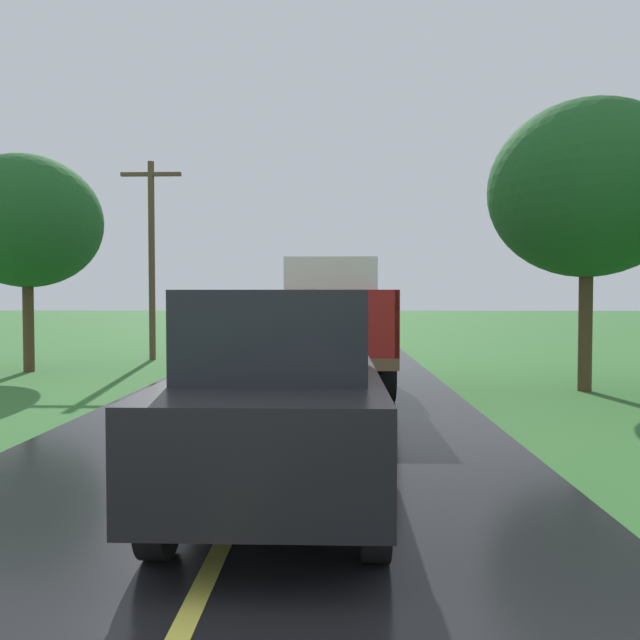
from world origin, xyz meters
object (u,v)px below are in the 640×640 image
(roadside_tree_mid_right, at_px, (587,190))
(roadside_tree_near_left, at_px, (27,222))
(banana_truck_near, at_px, (330,320))
(following_car, at_px, (282,394))
(utility_pole_roadside, at_px, (152,253))

(roadside_tree_mid_right, bearing_deg, roadside_tree_near_left, 167.26)
(banana_truck_near, distance_m, roadside_tree_mid_right, 6.04)
(roadside_tree_near_left, bearing_deg, following_car, -53.57)
(following_car, bearing_deg, banana_truck_near, 87.63)
(banana_truck_near, height_order, utility_pole_roadside, utility_pole_roadside)
(banana_truck_near, distance_m, following_car, 7.98)
(banana_truck_near, relative_size, following_car, 1.42)
(utility_pole_roadside, bearing_deg, roadside_tree_near_left, -124.79)
(utility_pole_roadside, distance_m, roadside_tree_mid_right, 12.81)
(roadside_tree_mid_right, height_order, following_car, roadside_tree_mid_right)
(banana_truck_near, height_order, roadside_tree_mid_right, roadside_tree_mid_right)
(banana_truck_near, distance_m, utility_pole_roadside, 8.38)
(utility_pole_roadside, xyz_separation_m, roadside_tree_mid_right, (11.10, -6.34, 0.79))
(following_car, bearing_deg, roadside_tree_near_left, 126.43)
(banana_truck_near, bearing_deg, following_car, -92.37)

